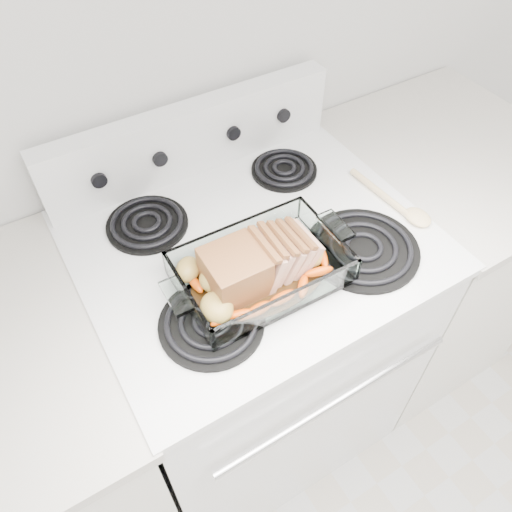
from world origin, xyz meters
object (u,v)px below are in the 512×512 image
counter_right (419,258)px  baking_dish (261,272)px  electric_range (253,342)px  pork_roast (251,265)px  counter_left (29,463)px

counter_right → baking_dish: 0.88m
electric_range → pork_roast: size_ratio=4.67×
counter_left → electric_range: bearing=0.1°
electric_range → pork_roast: bearing=-121.8°
counter_right → baking_dish: baking_dish is taller
electric_range → counter_right: 0.67m
electric_range → pork_roast: 0.53m
baking_dish → counter_left: bearing=170.6°
counter_left → pork_roast: bearing=-10.8°
counter_right → electric_range: bearing=179.9°
electric_range → counter_left: bearing=-179.9°
counter_right → baking_dish: bearing=-170.9°
electric_range → baking_dish: (-0.05, -0.11, 0.48)m
baking_dish → pork_roast: 0.04m
electric_range → baking_dish: electric_range is taller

